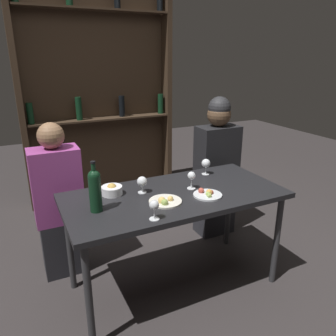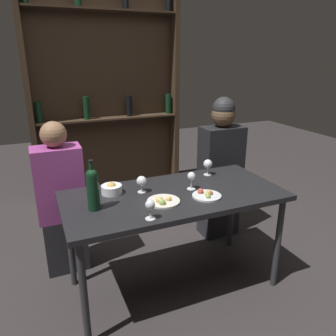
% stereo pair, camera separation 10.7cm
% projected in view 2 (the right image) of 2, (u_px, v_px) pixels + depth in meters
% --- Properties ---
extents(ground_plane, '(10.00, 10.00, 0.00)m').
position_uv_depth(ground_plane, '(174.00, 284.00, 2.49)').
color(ground_plane, '#332D2D').
extents(dining_table, '(1.50, 0.72, 0.75)m').
position_uv_depth(dining_table, '(174.00, 202.00, 2.26)').
color(dining_table, black).
rests_on(dining_table, ground_plane).
extents(wine_rack_wall, '(1.73, 0.21, 2.36)m').
position_uv_depth(wine_rack_wall, '(106.00, 98.00, 3.77)').
color(wine_rack_wall, '#38281C').
rests_on(wine_rack_wall, ground_plane).
extents(wine_bottle, '(0.07, 0.07, 0.32)m').
position_uv_depth(wine_bottle, '(93.00, 187.00, 1.96)').
color(wine_bottle, black).
rests_on(wine_bottle, dining_table).
extents(wine_glass_0, '(0.07, 0.07, 0.13)m').
position_uv_depth(wine_glass_0, '(208.00, 164.00, 2.56)').
color(wine_glass_0, silver).
rests_on(wine_glass_0, dining_table).
extents(wine_glass_1, '(0.06, 0.06, 0.13)m').
position_uv_depth(wine_glass_1, '(191.00, 177.00, 2.28)').
color(wine_glass_1, silver).
rests_on(wine_glass_1, dining_table).
extents(wine_glass_2, '(0.06, 0.06, 0.12)m').
position_uv_depth(wine_glass_2, '(150.00, 206.00, 1.87)').
color(wine_glass_2, silver).
rests_on(wine_glass_2, dining_table).
extents(wine_glass_3, '(0.07, 0.07, 0.12)m').
position_uv_depth(wine_glass_3, '(142.00, 181.00, 2.24)').
color(wine_glass_3, silver).
rests_on(wine_glass_3, dining_table).
extents(food_plate_0, '(0.19, 0.19, 0.05)m').
position_uv_depth(food_plate_0, '(206.00, 195.00, 2.19)').
color(food_plate_0, silver).
rests_on(food_plate_0, dining_table).
extents(food_plate_1, '(0.21, 0.21, 0.05)m').
position_uv_depth(food_plate_1, '(163.00, 201.00, 2.10)').
color(food_plate_1, silver).
rests_on(food_plate_1, dining_table).
extents(snack_bowl, '(0.14, 0.14, 0.08)m').
position_uv_depth(snack_bowl, '(112.00, 189.00, 2.23)').
color(snack_bowl, white).
rests_on(snack_bowl, dining_table).
extents(seated_person_left, '(0.35, 0.22, 1.20)m').
position_uv_depth(seated_person_left, '(61.00, 203.00, 2.51)').
color(seated_person_left, '#26262B').
rests_on(seated_person_left, ground_plane).
extents(seated_person_right, '(0.38, 0.22, 1.31)m').
position_uv_depth(seated_person_right, '(220.00, 170.00, 3.01)').
color(seated_person_right, '#26262B').
rests_on(seated_person_right, ground_plane).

